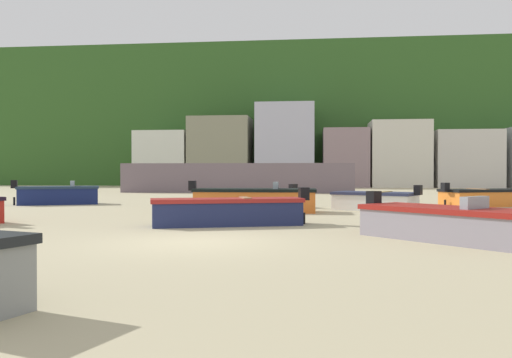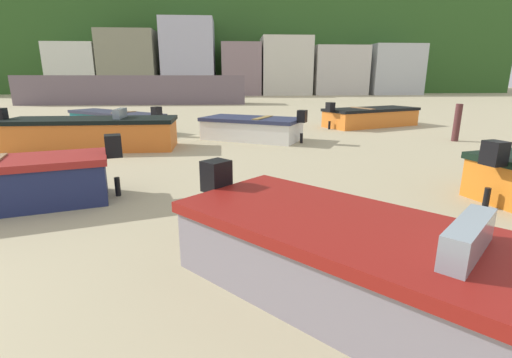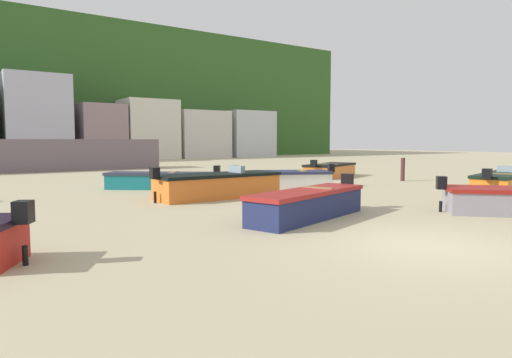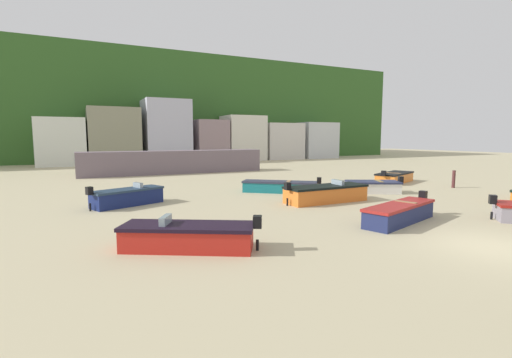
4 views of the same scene
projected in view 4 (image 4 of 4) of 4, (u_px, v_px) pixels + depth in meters
name	position (u px, v px, depth m)	size (l,w,h in m)	color
ground_plane	(490.00, 247.00, 12.34)	(160.00, 160.00, 0.00)	tan
headland_hill	(146.00, 112.00, 70.17)	(90.00, 32.00, 17.05)	#315B24
harbor_pier	(175.00, 162.00, 37.45)	(18.40, 2.40, 2.33)	slate
townhouse_far_left	(62.00, 142.00, 48.05)	(5.82, 6.83, 6.19)	silver
townhouse_left	(114.00, 136.00, 50.14)	(6.68, 5.37, 7.69)	gray
townhouse_centre_left	(166.00, 131.00, 53.64)	(6.33, 6.27, 9.09)	#B7B8CC
townhouse_centre	(208.00, 141.00, 56.80)	(4.82, 6.57, 6.30)	gray
townhouse_centre_right	(243.00, 138.00, 58.68)	(6.16, 5.26, 7.08)	silver
townhouse_right	(279.00, 141.00, 62.08)	(6.70, 6.00, 6.01)	beige
townhouse_far_right	(313.00, 140.00, 65.64)	(6.49, 6.82, 6.24)	silver
boat_red_0	(188.00, 236.00, 12.07)	(4.49, 3.40, 1.16)	red
boat_orange_1	(394.00, 177.00, 29.91)	(4.74, 3.27, 1.14)	orange
boat_orange_3	(326.00, 193.00, 20.92)	(5.24, 1.74, 1.27)	orange
boat_white_6	(373.00, 187.00, 24.41)	(3.81, 3.08, 1.10)	silver
boat_teal_7	(280.00, 187.00, 24.49)	(4.68, 4.13, 1.09)	#166E78
boat_navy_9	(127.00, 197.00, 19.83)	(4.12, 2.68, 1.24)	navy
boat_navy_10	(400.00, 213.00, 15.87)	(4.87, 2.54, 1.15)	navy
mooring_post_near_water	(454.00, 179.00, 26.76)	(0.23, 0.23, 1.28)	#4F2829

